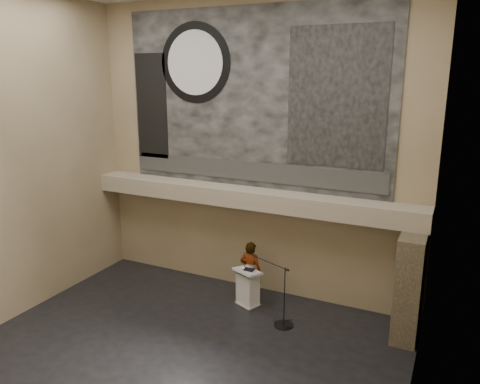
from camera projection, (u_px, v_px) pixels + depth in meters
The scene contains 20 objects.
floor at pixel (181, 354), 11.02m from camera, with size 10.00×10.00×0.00m, color black.
wall_back at pixel (252, 151), 13.45m from camera, with size 10.00×0.02×8.50m, color #817051.
wall_front at pixel (15, 235), 6.47m from camera, with size 10.00×0.02×8.50m, color #817051.
wall_left at pixel (12, 160), 12.06m from camera, with size 0.02×8.00×8.50m, color #817051.
wall_right at pixel (425, 206), 7.87m from camera, with size 0.02×8.00×8.50m, color #817051.
soffit at pixel (246, 197), 13.43m from camera, with size 10.00×0.80×0.50m, color gray.
sprinkler_left at pixel (197, 201), 14.13m from camera, with size 0.04×0.04×0.06m, color #B2893D.
sprinkler_right at pixel (309, 216), 12.66m from camera, with size 0.04×0.04×0.06m, color #B2893D.
banner at pixel (252, 99), 13.07m from camera, with size 8.00×0.05×5.00m, color black.
banner_text_strip at pixel (251, 171), 13.54m from camera, with size 7.76×0.02×0.55m, color #2B2B2B.
banner_clock_rim at pixel (195, 63), 13.54m from camera, with size 2.30×2.30×0.02m, color black.
banner_clock_face at pixel (195, 63), 13.52m from camera, with size 1.84×1.84×0.02m, color silver.
banner_building_print at pixel (336, 98), 12.00m from camera, with size 2.60×0.02×3.60m, color black.
banner_brick_print at pixel (152, 107), 14.53m from camera, with size 1.10×0.02×3.20m, color black.
stone_pier at pixel (409, 286), 11.48m from camera, with size 0.60×1.40×2.70m, color #3E3426.
lectern at pixel (248, 288), 13.14m from camera, with size 0.88×0.76×1.14m.
binder at pixel (249, 270), 12.98m from camera, with size 0.27×0.22×0.04m, color black.
papers at pixel (242, 269), 13.07m from camera, with size 0.20×0.28×0.01m, color white.
speaker_person at pixel (251, 271), 13.44m from camera, with size 0.65×0.43×1.78m, color white.
mic_stand at pixel (283, 316), 12.22m from camera, with size 1.35×0.72×1.64m.
Camera 1 is at (5.46, -8.16, 6.44)m, focal length 35.00 mm.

